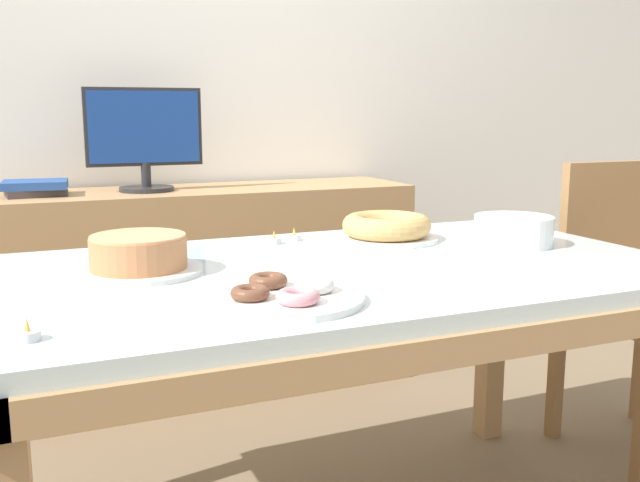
# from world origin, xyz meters

# --- Properties ---
(wall_back) EXTENTS (8.00, 0.10, 2.60)m
(wall_back) POSITION_xyz_m (0.00, 1.50, 1.30)
(wall_back) COLOR white
(wall_back) RESTS_ON ground
(dining_table) EXTENTS (1.62, 0.95, 0.75)m
(dining_table) POSITION_xyz_m (0.00, 0.00, 0.66)
(dining_table) COLOR silver
(dining_table) RESTS_ON ground
(chair) EXTENTS (0.43, 0.43, 0.94)m
(chair) POSITION_xyz_m (1.13, 0.19, 0.52)
(chair) COLOR olive
(chair) RESTS_ON ground
(sideboard) EXTENTS (1.55, 0.44, 0.81)m
(sideboard) POSITION_xyz_m (0.00, 1.20, 0.41)
(sideboard) COLOR tan
(sideboard) RESTS_ON ground
(computer_monitor) EXTENTS (0.42, 0.20, 0.38)m
(computer_monitor) POSITION_xyz_m (-0.25, 1.20, 1.00)
(computer_monitor) COLOR #262628
(computer_monitor) RESTS_ON sideboard
(book_stack) EXTENTS (0.23, 0.20, 0.05)m
(book_stack) POSITION_xyz_m (-0.63, 1.20, 0.84)
(book_stack) COLOR #3F3838
(book_stack) RESTS_ON sideboard
(cake_chocolate_round) EXTENTS (0.28, 0.28, 0.09)m
(cake_chocolate_round) POSITION_xyz_m (-0.46, 0.10, 0.79)
(cake_chocolate_round) COLOR white
(cake_chocolate_round) RESTS_ON dining_table
(cake_golden_bundt) EXTENTS (0.29, 0.29, 0.07)m
(cake_golden_bundt) POSITION_xyz_m (0.25, 0.24, 0.78)
(cake_golden_bundt) COLOR white
(cake_golden_bundt) RESTS_ON dining_table
(pastry_platter) EXTENTS (0.31, 0.31, 0.04)m
(pastry_platter) POSITION_xyz_m (-0.25, -0.26, 0.76)
(pastry_platter) COLOR white
(pastry_platter) RESTS_ON dining_table
(plate_stack) EXTENTS (0.21, 0.21, 0.08)m
(plate_stack) POSITION_xyz_m (0.52, 0.04, 0.79)
(plate_stack) COLOR white
(plate_stack) RESTS_ON dining_table
(tealight_left_edge) EXTENTS (0.04, 0.04, 0.04)m
(tealight_left_edge) POSITION_xyz_m (0.01, 0.34, 0.76)
(tealight_left_edge) COLOR silver
(tealight_left_edge) RESTS_ON dining_table
(tealight_near_front) EXTENTS (0.04, 0.04, 0.04)m
(tealight_near_front) POSITION_xyz_m (-0.70, -0.32, 0.76)
(tealight_near_front) COLOR silver
(tealight_near_front) RESTS_ON dining_table
(tealight_centre) EXTENTS (0.04, 0.04, 0.04)m
(tealight_centre) POSITION_xyz_m (-0.06, 0.32, 0.76)
(tealight_centre) COLOR silver
(tealight_centre) RESTS_ON dining_table
(tealight_near_cakes) EXTENTS (0.04, 0.04, 0.04)m
(tealight_near_cakes) POSITION_xyz_m (0.65, 0.17, 0.76)
(tealight_near_cakes) COLOR silver
(tealight_near_cakes) RESTS_ON dining_table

